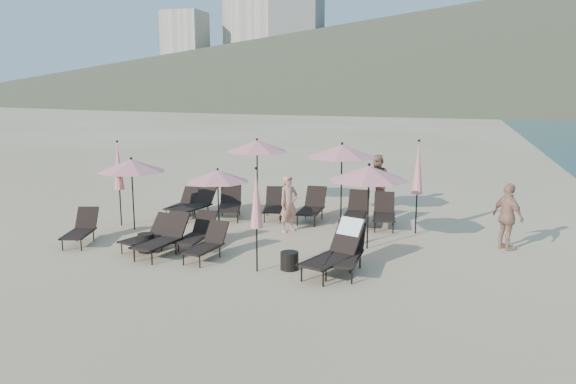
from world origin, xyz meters
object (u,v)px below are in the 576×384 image
(lounger_0, at_px, (81,229))
(umbrella_closed_1, at_px, (418,168))
(lounger_13, at_px, (149,234))
(umbrella_closed_2, at_px, (118,167))
(lounger_7, at_px, (196,203))
(beachgoer_b, at_px, (377,181))
(lounger_6, at_px, (183,203))
(lounger_9, at_px, (274,205))
(lounger_8, at_px, (230,203))
(lounger_12, at_px, (312,206))
(beachgoer_a, at_px, (289,204))
(umbrella_open_0, at_px, (131,166))
(umbrella_open_2, at_px, (369,173))
(umbrella_open_1, at_px, (218,176))
(umbrella_open_4, at_px, (342,151))
(side_table_0, at_px, (146,243))
(umbrella_closed_0, at_px, (256,199))
(lounger_2, at_px, (197,233))
(lounger_5, at_px, (346,250))
(lounger_10, at_px, (356,210))
(side_table_1, at_px, (289,261))
(lounger_3, at_px, (207,243))
(lounger_11, at_px, (384,212))
(lounger_4, at_px, (336,249))
(beachgoer_c, at_px, (508,217))
(umbrella_open_3, at_px, (257,146))

(lounger_0, height_order, umbrella_closed_1, umbrella_closed_1)
(lounger_13, height_order, umbrella_closed_2, umbrella_closed_2)
(lounger_7, relative_size, beachgoer_b, 0.98)
(lounger_6, bearing_deg, lounger_9, 11.27)
(lounger_8, xyz_separation_m, lounger_12, (2.72, 0.33, -0.02))
(lounger_13, xyz_separation_m, beachgoer_a, (3.02, 2.89, 0.44))
(umbrella_open_0, distance_m, umbrella_open_2, 7.12)
(lounger_0, height_order, umbrella_open_1, umbrella_open_1)
(umbrella_open_4, height_order, side_table_0, umbrella_open_4)
(umbrella_closed_2, bearing_deg, lounger_9, 29.99)
(umbrella_closed_0, relative_size, umbrella_closed_2, 0.93)
(lounger_2, bearing_deg, umbrella_closed_2, 155.24)
(lounger_5, xyz_separation_m, umbrella_open_2, (0.18, 2.02, 1.54))
(lounger_10, relative_size, umbrella_open_4, 0.71)
(lounger_12, distance_m, umbrella_open_0, 5.77)
(lounger_0, bearing_deg, side_table_1, -22.01)
(lounger_10, height_order, side_table_1, lounger_10)
(lounger_5, bearing_deg, lounger_10, 96.37)
(lounger_3, relative_size, side_table_1, 3.56)
(umbrella_open_4, bearing_deg, beachgoer_b, 65.35)
(lounger_11, bearing_deg, beachgoer_b, 95.25)
(lounger_4, height_order, umbrella_closed_1, umbrella_closed_1)
(umbrella_open_2, height_order, umbrella_closed_2, umbrella_closed_2)
(lounger_7, relative_size, umbrella_open_1, 0.94)
(lounger_6, distance_m, beachgoer_a, 4.30)
(lounger_6, bearing_deg, umbrella_open_4, 14.40)
(lounger_3, relative_size, umbrella_open_4, 0.62)
(lounger_10, height_order, umbrella_open_1, umbrella_open_1)
(side_table_1, bearing_deg, umbrella_open_0, 157.54)
(lounger_13, relative_size, umbrella_open_2, 0.70)
(side_table_1, bearing_deg, beachgoer_a, 107.25)
(lounger_11, bearing_deg, umbrella_open_0, -167.97)
(beachgoer_b, xyz_separation_m, beachgoer_c, (4.06, -4.37, -0.07))
(lounger_4, relative_size, lounger_7, 1.06)
(lounger_8, height_order, umbrella_open_3, umbrella_open_3)
(lounger_9, bearing_deg, beachgoer_b, 26.32)
(lounger_4, relative_size, lounger_6, 1.31)
(lounger_8, relative_size, lounger_11, 1.12)
(lounger_11, bearing_deg, lounger_3, -136.57)
(umbrella_open_3, bearing_deg, lounger_12, -34.11)
(lounger_5, height_order, umbrella_open_1, umbrella_open_1)
(lounger_0, bearing_deg, lounger_12, 22.72)
(lounger_13, height_order, side_table_1, lounger_13)
(lounger_12, height_order, umbrella_closed_1, umbrella_closed_1)
(lounger_12, bearing_deg, beachgoer_b, 55.14)
(lounger_8, xyz_separation_m, beachgoer_a, (2.42, -1.25, 0.35))
(lounger_2, relative_size, lounger_3, 1.01)
(umbrella_open_3, bearing_deg, lounger_4, -56.72)
(lounger_7, bearing_deg, umbrella_open_2, -7.66)
(umbrella_closed_0, height_order, beachgoer_c, umbrella_closed_0)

